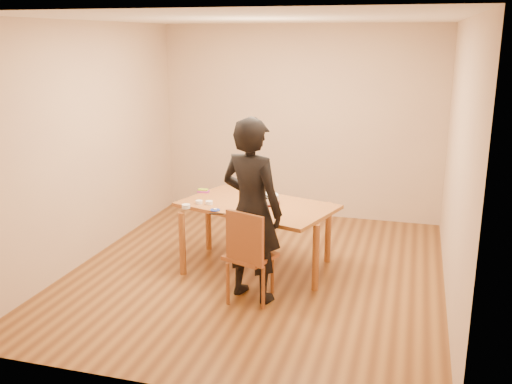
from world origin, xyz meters
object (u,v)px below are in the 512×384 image
(dining_table, at_px, (257,206))
(cake_plate, at_px, (268,203))
(dining_chair, at_px, (250,256))
(cake, at_px, (268,199))
(person, at_px, (252,210))

(dining_table, height_order, cake_plate, cake_plate)
(dining_chair, relative_size, cake_plate, 1.58)
(dining_chair, distance_m, cake, 0.89)
(cake_plate, height_order, person, person)
(cake_plate, bearing_deg, person, -86.97)
(person, bearing_deg, cake, -68.19)
(dining_table, xyz_separation_m, person, (0.15, -0.73, 0.18))
(dining_table, relative_size, cake, 6.80)
(dining_table, bearing_deg, cake, 37.04)
(dining_chair, relative_size, person, 0.23)
(cake_plate, bearing_deg, cake, 0.00)
(cake, relative_size, person, 0.13)
(dining_table, bearing_deg, person, -60.93)
(cake_plate, height_order, cake, cake)
(cake_plate, xyz_separation_m, cake, (0.00, 0.00, 0.05))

